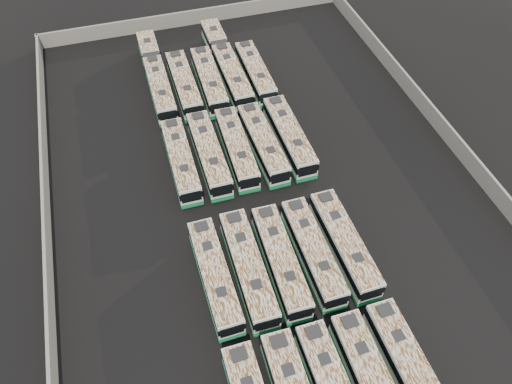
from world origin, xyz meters
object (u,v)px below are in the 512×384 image
(bus_midback_right, at_px, (263,144))
(bus_midfront_far_right, at_px, (344,244))
(bus_front_far_right, at_px, (410,372))
(bus_back_right, at_px, (226,63))
(bus_midfront_left, at_px, (248,269))
(bus_midback_far_right, at_px, (289,137))
(bus_back_left, at_px, (184,85))
(bus_back_far_left, at_px, (156,76))
(bus_midfront_far_left, at_px, (215,276))
(bus_midfront_right, at_px, (313,252))
(bus_midback_far_left, at_px, (181,161))
(bus_back_far_right, at_px, (255,73))
(bus_midback_center, at_px, (237,148))
(bus_back_center, at_px, (209,81))
(bus_midback_left, at_px, (209,154))
(bus_midfront_center, at_px, (281,261))

(bus_midback_right, bearing_deg, bus_midfront_far_right, -79.53)
(bus_front_far_right, relative_size, bus_back_right, 0.64)
(bus_midfront_left, bearing_deg, bus_midback_right, 68.38)
(bus_midback_far_right, distance_m, bus_back_left, 15.90)
(bus_back_far_left, height_order, bus_back_right, bus_back_right)
(bus_midfront_far_left, height_order, bus_midfront_right, bus_midfront_far_left)
(bus_back_right, bearing_deg, bus_midback_far_left, -120.41)
(bus_back_far_right, bearing_deg, bus_midback_center, -115.06)
(bus_front_far_right, bearing_deg, bus_back_far_right, 89.64)
(bus_back_center, bearing_deg, bus_midback_center, -88.36)
(bus_midfront_left, bearing_deg, bus_midfront_far_right, 0.20)
(bus_midback_left, bearing_deg, bus_midfront_left, -90.12)
(bus_midback_left, relative_size, bus_back_far_left, 0.67)
(bus_midfront_far_left, height_order, bus_midfront_center, bus_midfront_center)
(bus_midback_left, bearing_deg, bus_midfront_center, -78.89)
(bus_midfront_right, relative_size, bus_midback_center, 0.99)
(bus_midback_far_left, distance_m, bus_midback_left, 3.11)
(bus_midback_far_left, relative_size, bus_back_far_left, 0.65)
(bus_midfront_right, distance_m, bus_back_far_right, 28.07)
(bus_midfront_right, bearing_deg, bus_midfront_left, 179.85)
(bus_front_far_right, bearing_deg, bus_midfront_far_left, 133.44)
(bus_midback_far_right, bearing_deg, bus_back_far_left, 127.79)
(bus_midfront_left, xyz_separation_m, bus_midback_far_left, (-3.08, 15.17, -0.06))
(bus_midback_far_left, distance_m, bus_midback_center, 6.25)
(bus_midfront_far_left, bearing_deg, bus_midback_far_left, 89.49)
(bus_midfront_center, relative_size, bus_back_far_left, 0.66)
(bus_back_far_right, bearing_deg, bus_midfront_center, -101.93)
(bus_midfront_center, height_order, bus_back_right, bus_back_right)
(bus_midback_far_left, bearing_deg, bus_back_left, 77.26)
(bus_midfront_far_right, relative_size, bus_back_far_right, 1.02)
(bus_midback_left, distance_m, bus_back_far_left, 16.20)
(bus_midfront_center, distance_m, bus_midfront_far_right, 6.29)
(bus_midfront_left, xyz_separation_m, bus_midback_far_right, (9.33, 15.28, -0.01))
(bus_midfront_center, bearing_deg, bus_midback_right, 79.75)
(bus_midback_far_right, bearing_deg, bus_midfront_far_right, -90.24)
(bus_midfront_center, relative_size, bus_midback_right, 1.00)
(bus_midfront_far_right, xyz_separation_m, bus_midback_far_left, (-12.41, 15.24, -0.03))
(bus_midfront_left, xyz_separation_m, bus_midfront_center, (3.04, -0.09, -0.05))
(bus_back_far_left, bearing_deg, bus_midback_far_right, -51.75)
(bus_midfront_right, xyz_separation_m, bus_back_far_right, (3.00, 27.91, -0.00))
(bus_midback_far_left, xyz_separation_m, bus_back_center, (6.21, 12.72, 0.06))
(bus_midfront_far_right, relative_size, bus_midback_center, 1.01)
(bus_front_far_right, distance_m, bus_back_left, 41.88)
(bus_midback_right, distance_m, bus_midback_far_right, 3.17)
(bus_midfront_left, height_order, bus_back_far_left, bus_midfront_left)
(bus_back_left, bearing_deg, bus_midfront_far_right, -71.61)
(bus_midfront_far_left, xyz_separation_m, bus_midback_far_right, (12.39, 15.13, 0.06))
(bus_midfront_right, height_order, bus_back_left, bus_back_left)
(bus_front_far_right, distance_m, bus_midfront_far_left, 17.85)
(bus_front_far_right, height_order, bus_midback_left, bus_midback_left)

